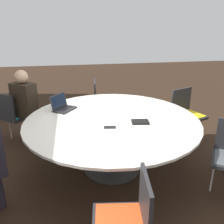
% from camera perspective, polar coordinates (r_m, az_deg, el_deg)
% --- Properties ---
extents(ground_plane, '(16.00, 16.00, 0.00)m').
position_cam_1_polar(ground_plane, '(3.55, 0.00, -12.62)').
color(ground_plane, black).
extents(conference_table, '(2.23, 2.23, 0.73)m').
position_cam_1_polar(conference_table, '(3.24, 0.00, -3.04)').
color(conference_table, '#333333').
rests_on(conference_table, ground_plane).
extents(chair_0, '(0.60, 0.60, 0.88)m').
position_cam_1_polar(chair_0, '(4.27, -21.92, -0.18)').
color(chair_0, '#262628').
rests_on(chair_0, ground_plane).
extents(chair_2, '(0.49, 0.47, 0.88)m').
position_cam_1_polar(chair_2, '(2.08, 3.69, -22.70)').
color(chair_2, '#262628').
rests_on(chair_2, ground_plane).
extents(chair_4, '(0.56, 0.57, 0.88)m').
position_cam_1_polar(chair_4, '(4.22, 16.57, 0.23)').
color(chair_4, '#262628').
rests_on(chair_4, ground_plane).
extents(chair_5, '(0.47, 0.45, 0.88)m').
position_cam_1_polar(chair_5, '(4.63, -2.31, 2.97)').
color(chair_5, '#262628').
rests_on(chair_5, ground_plane).
extents(person_0, '(0.39, 0.42, 1.23)m').
position_cam_1_polar(person_0, '(4.09, -19.18, 2.12)').
color(person_0, '#2D2319').
rests_on(person_0, ground_plane).
extents(laptop, '(0.39, 0.37, 0.21)m').
position_cam_1_polar(laptop, '(3.59, -11.35, 1.41)').
color(laptop, '#232326').
rests_on(laptop, conference_table).
extents(spiral_notebook, '(0.17, 0.23, 0.02)m').
position_cam_1_polar(spiral_notebook, '(3.12, 6.45, -2.25)').
color(spiral_notebook, black).
rests_on(spiral_notebook, conference_table).
extents(cell_phone, '(0.09, 0.15, 0.01)m').
position_cam_1_polar(cell_phone, '(2.97, -0.51, -3.51)').
color(cell_phone, black).
rests_on(cell_phone, conference_table).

